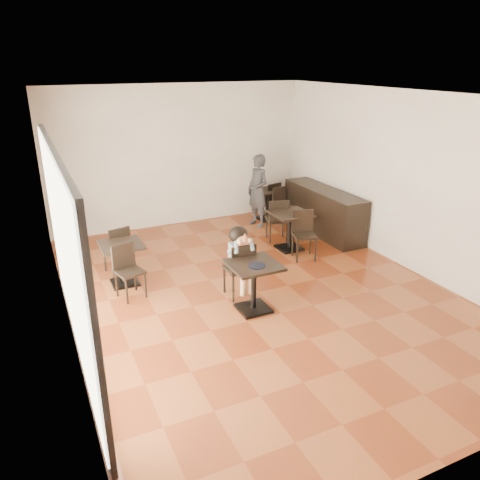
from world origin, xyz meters
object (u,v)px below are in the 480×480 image
chair_mid_a (277,219)px  chair_back_b (284,207)px  chair_mid_b (305,236)px  cafe_table_mid (290,231)px  chair_back_a (270,200)px  child_chair (239,269)px  child (239,262)px  child_table (254,287)px  cafe_table_left (123,264)px  cafe_table_back (267,205)px  chair_left_b (130,272)px  adult_patron (258,191)px  chair_left_a (116,249)px

chair_mid_a → chair_back_b: bearing=-111.9°
chair_mid_b → cafe_table_mid: bearing=106.3°
chair_mid_b → chair_back_a: size_ratio=1.07×
child_chair → child: (0.00, 0.00, 0.12)m
child_table → chair_mid_a: size_ratio=0.84×
child_chair → chair_back_b: child_chair is taller
chair_mid_a → chair_back_a: bearing=-96.7°
cafe_table_left → chair_mid_a: chair_mid_a is taller
child → cafe_table_back: 4.02m
child_chair → chair_back_a: bearing=-125.3°
chair_left_b → chair_back_b: (4.08, 2.07, -0.01)m
adult_patron → child_table: bearing=-39.3°
chair_back_a → chair_mid_a: bearing=55.5°
child_chair → chair_back_a: size_ratio=1.08×
chair_left_a → child_table: bearing=109.2°
child_table → child_chair: bearing=90.0°
chair_mid_b → chair_left_a: size_ratio=1.06×
chair_left_a → chair_left_b: 1.10m
chair_mid_b → cafe_table_left: bearing=-170.2°
chair_mid_b → chair_back_a: 2.68m
adult_patron → chair_left_a: 3.74m
chair_left_b → cafe_table_mid: bearing=-4.2°
adult_patron → chair_left_a: adult_patron is taller
child_table → cafe_table_mid: 2.65m
chair_left_a → adult_patron: bearing=-176.7°
child → cafe_table_mid: bearing=37.7°
chair_mid_a → chair_left_b: 3.66m
adult_patron → child: bearing=-43.5°
chair_back_a → chair_back_b: size_ratio=1.00×
child → cafe_table_back: child is taller
adult_patron → cafe_table_back: (0.41, 0.30, -0.47)m
cafe_table_mid → chair_mid_a: 0.56m
child_table → child_chair: size_ratio=0.83×
chair_back_b → child_chair: bearing=-143.0°
cafe_table_left → chair_back_b: chair_back_b is taller
child_table → chair_mid_b: bearing=37.7°
cafe_table_back → chair_back_b: 0.57m
child_chair → chair_back_b: size_ratio=1.08×
child → chair_left_a: child is taller
cafe_table_back → chair_mid_a: 1.45m
child_table → chair_left_b: (-1.64, 1.23, 0.05)m
chair_back_b → chair_mid_a: bearing=-139.7°
adult_patron → chair_mid_a: 1.12m
adult_patron → chair_mid_a: adult_patron is taller
chair_mid_a → chair_back_b: chair_mid_a is taller
chair_left_a → chair_left_b: same height
chair_back_b → adult_patron: bearing=144.6°
child_chair → adult_patron: bearing=-122.0°
adult_patron → chair_left_b: (-3.51, -2.32, -0.39)m
child_chair → chair_back_b: (2.44, 2.75, -0.03)m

